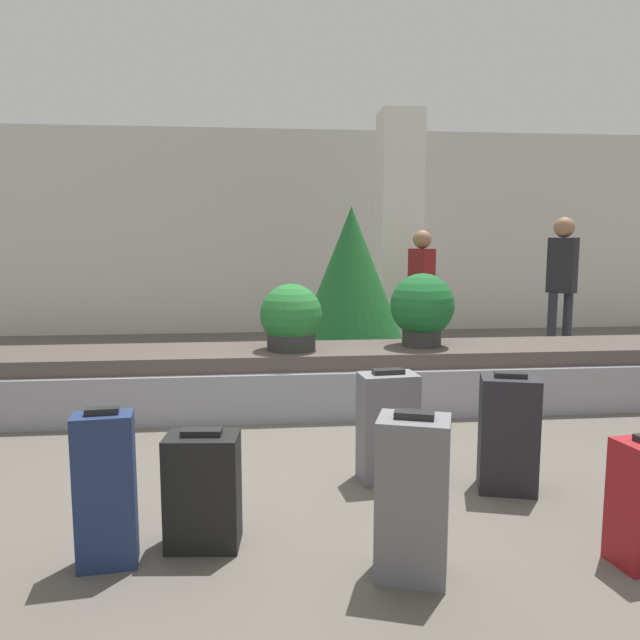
% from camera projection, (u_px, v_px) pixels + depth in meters
% --- Properties ---
extents(ground_plane, '(18.00, 18.00, 0.00)m').
position_uv_depth(ground_plane, '(343.00, 466.00, 4.16)').
color(ground_plane, '#59544C').
extents(back_wall, '(18.00, 0.06, 3.20)m').
position_uv_depth(back_wall, '(290.00, 232.00, 9.94)').
color(back_wall, beige).
rests_on(back_wall, ground_plane).
extents(carousel, '(8.25, 0.97, 0.54)m').
position_uv_depth(carousel, '(320.00, 379.00, 5.57)').
color(carousel, gray).
rests_on(carousel, ground_plane).
extents(pillar, '(0.56, 0.56, 3.20)m').
position_uv_depth(pillar, '(399.00, 231.00, 8.51)').
color(pillar, silver).
rests_on(pillar, ground_plane).
extents(suitcase_0, '(0.38, 0.34, 0.76)m').
position_uv_depth(suitcase_0, '(413.00, 497.00, 2.76)').
color(suitcase_0, slate).
rests_on(suitcase_0, ground_plane).
extents(suitcase_1, '(0.39, 0.34, 0.72)m').
position_uv_depth(suitcase_1, '(508.00, 434.00, 3.72)').
color(suitcase_1, '#232328').
rests_on(suitcase_1, ground_plane).
extents(suitcase_2, '(0.37, 0.26, 0.71)m').
position_uv_depth(suitcase_2, '(388.00, 427.00, 3.88)').
color(suitcase_2, slate).
rests_on(suitcase_2, ground_plane).
extents(suitcase_3, '(0.37, 0.27, 0.59)m').
position_uv_depth(suitcase_3, '(203.00, 490.00, 3.05)').
color(suitcase_3, black).
rests_on(suitcase_3, ground_plane).
extents(suitcase_4, '(0.28, 0.19, 0.75)m').
position_uv_depth(suitcase_4, '(106.00, 490.00, 2.85)').
color(suitcase_4, navy).
rests_on(suitcase_4, ground_plane).
extents(potted_plant_0, '(0.54, 0.54, 0.58)m').
position_uv_depth(potted_plant_0, '(291.00, 319.00, 5.41)').
color(potted_plant_0, '#2D2D2D').
rests_on(potted_plant_0, carousel).
extents(potted_plant_1, '(0.57, 0.57, 0.66)m').
position_uv_depth(potted_plant_1, '(422.00, 309.00, 5.59)').
color(potted_plant_1, '#2D2D2D').
rests_on(potted_plant_1, carousel).
extents(traveler_0, '(0.31, 0.36, 1.61)m').
position_uv_depth(traveler_0, '(421.00, 284.00, 7.62)').
color(traveler_0, '#282833').
rests_on(traveler_0, ground_plane).
extents(traveler_1, '(0.35, 0.36, 1.76)m').
position_uv_depth(traveler_1, '(562.00, 275.00, 7.59)').
color(traveler_1, '#282833').
rests_on(traveler_1, ground_plane).
extents(decorated_tree, '(1.33, 1.33, 1.85)m').
position_uv_depth(decorated_tree, '(351.00, 284.00, 6.83)').
color(decorated_tree, '#4C331E').
rests_on(decorated_tree, ground_plane).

